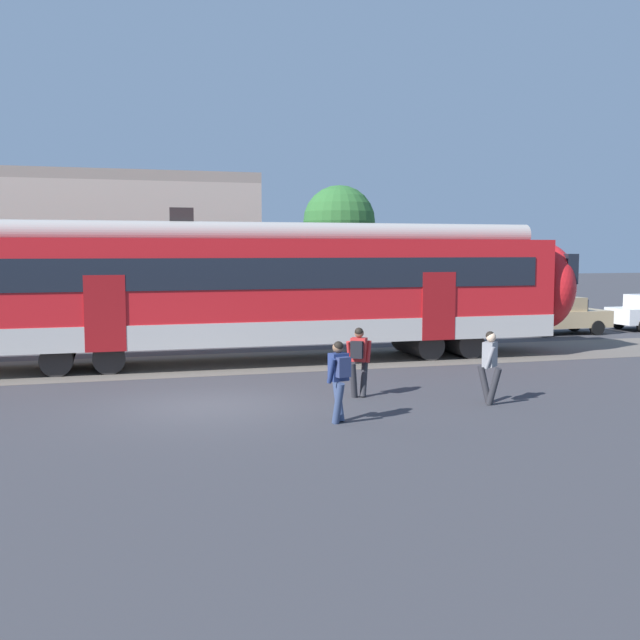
# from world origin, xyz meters

# --- Properties ---
(ground_plane) EXTENTS (160.00, 160.00, 0.00)m
(ground_plane) POSITION_xyz_m (0.00, 0.00, 0.00)
(ground_plane) COLOR #38383D
(pedestrian_navy) EXTENTS (0.53, 0.70, 1.67)m
(pedestrian_navy) POSITION_xyz_m (2.31, -2.35, 0.99)
(pedestrian_navy) COLOR navy
(pedestrian_navy) RESTS_ON ground
(pedestrian_red) EXTENTS (0.67, 0.55, 1.67)m
(pedestrian_red) POSITION_xyz_m (3.53, 0.02, 0.99)
(pedestrian_red) COLOR #28282D
(pedestrian_red) RESTS_ON ground
(pedestrian_grey) EXTENTS (0.45, 0.69, 1.67)m
(pedestrian_grey) POSITION_xyz_m (6.13, -1.51, 0.96)
(pedestrian_grey) COLOR #28282D
(pedestrian_grey) RESTS_ON ground
(parked_car_tan) EXTENTS (4.01, 1.78, 1.54)m
(parked_car_tan) POSITION_xyz_m (15.84, 10.46, 0.78)
(parked_car_tan) COLOR tan
(parked_car_tan) RESTS_ON ground
(street_tree_right) EXTENTS (3.38, 3.38, 6.50)m
(street_tree_right) POSITION_xyz_m (8.41, 17.32, 4.78)
(street_tree_right) COLOR brown
(street_tree_right) RESTS_ON ground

